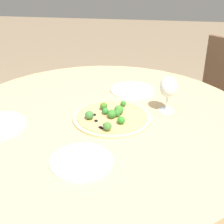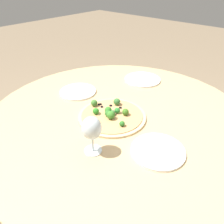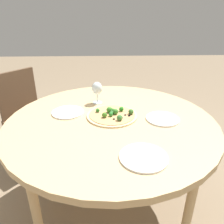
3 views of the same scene
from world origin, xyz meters
name	(u,v)px [view 2 (image 2 of 3)]	position (x,y,z in m)	size (l,w,h in m)	color
ground_plane	(117,204)	(0.00, 0.00, 0.00)	(12.00, 12.00, 0.00)	#847056
dining_table	(119,123)	(0.00, 0.00, 0.70)	(1.33, 1.33, 0.75)	tan
pizza	(112,115)	(-0.04, 0.01, 0.76)	(0.33, 0.33, 0.05)	#DBBC89
wine_glass	(92,129)	(-0.27, -0.09, 0.86)	(0.08, 0.08, 0.16)	silver
plate_near	(78,91)	(0.02, 0.33, 0.75)	(0.21, 0.21, 0.01)	white
plate_far	(143,79)	(0.41, 0.14, 0.75)	(0.23, 0.23, 0.01)	white
plate_side	(158,151)	(-0.10, -0.29, 0.75)	(0.22, 0.22, 0.01)	white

